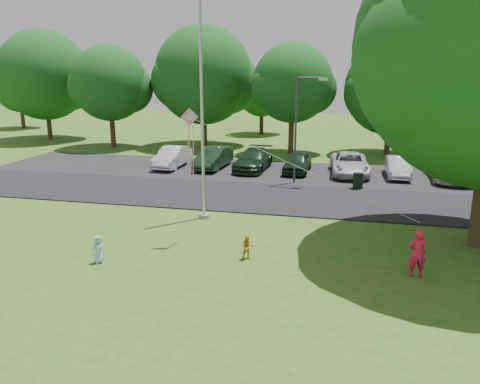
% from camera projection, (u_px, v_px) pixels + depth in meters
% --- Properties ---
extents(ground, '(120.00, 120.00, 0.00)m').
position_uv_depth(ground, '(259.00, 268.00, 16.24)').
color(ground, '#325817').
rests_on(ground, ground).
extents(park_road, '(60.00, 6.00, 0.06)m').
position_uv_depth(park_road, '(290.00, 199.00, 24.72)').
color(park_road, black).
rests_on(park_road, ground).
extents(parking_strip, '(42.00, 7.00, 0.06)m').
position_uv_depth(parking_strip, '(301.00, 173.00, 30.85)').
color(parking_strip, black).
rests_on(parking_strip, ground).
extents(flagpole, '(0.50, 0.50, 10.00)m').
position_uv_depth(flagpole, '(202.00, 128.00, 20.63)').
color(flagpole, '#B7BABF').
rests_on(flagpole, ground).
extents(street_lamp, '(1.79, 0.31, 6.37)m').
position_uv_depth(street_lamp, '(300.00, 120.00, 27.11)').
color(street_lamp, '#3F3F44').
rests_on(street_lamp, ground).
extents(trash_can, '(0.60, 0.60, 0.96)m').
position_uv_depth(trash_can, '(358.00, 181.00, 26.67)').
color(trash_can, black).
rests_on(trash_can, ground).
extents(tree_row, '(64.35, 11.94, 10.88)m').
position_uv_depth(tree_row, '(334.00, 81.00, 37.30)').
color(tree_row, '#332316').
rests_on(tree_row, ground).
extents(horizon_trees, '(77.46, 7.20, 7.02)m').
position_uv_depth(horizon_trees, '(362.00, 94.00, 46.23)').
color(horizon_trees, '#332316').
rests_on(horizon_trees, ground).
extents(parked_cars, '(20.17, 5.40, 1.46)m').
position_uv_depth(parked_cars, '(316.00, 163.00, 30.54)').
color(parked_cars, silver).
rests_on(parked_cars, ground).
extents(woman, '(0.65, 0.47, 1.65)m').
position_uv_depth(woman, '(417.00, 253.00, 15.35)').
color(woman, red).
rests_on(woman, ground).
extents(child_yellow, '(0.53, 0.47, 0.90)m').
position_uv_depth(child_yellow, '(248.00, 247.00, 16.86)').
color(child_yellow, orange).
rests_on(child_yellow, ground).
extents(child_blue, '(0.57, 0.57, 1.00)m').
position_uv_depth(child_blue, '(98.00, 249.00, 16.54)').
color(child_blue, '#A0C0F6').
rests_on(child_blue, ground).
extents(kite, '(8.57, 1.77, 3.41)m').
position_uv_depth(kite, '(195.00, 130.00, 17.48)').
color(kite, pink).
rests_on(kite, ground).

